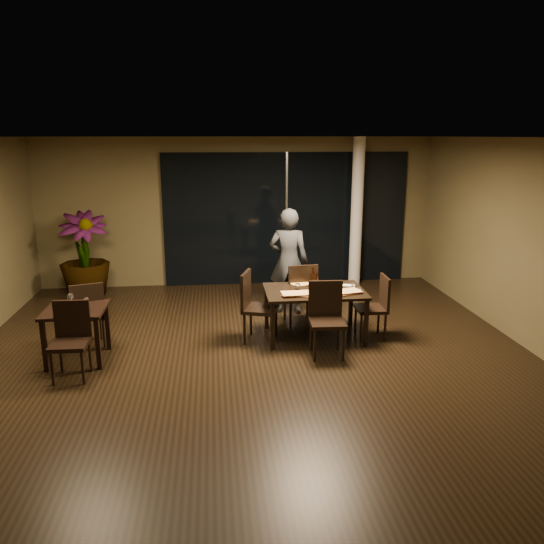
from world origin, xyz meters
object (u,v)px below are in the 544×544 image
(chair_main_near, at_px, (326,315))
(potted_plant, at_px, (84,255))
(side_table, at_px, (76,317))
(chair_main_right, at_px, (377,304))
(chair_side_near, at_px, (71,336))
(chair_main_left, at_px, (254,303))
(bottle_c, at_px, (313,277))
(main_table, at_px, (315,295))
(chair_side_far, at_px, (88,311))
(chair_main_far, at_px, (301,291))
(bottle_a, at_px, (314,280))
(diner, at_px, (289,261))
(bottle_b, at_px, (316,281))

(chair_main_near, distance_m, potted_plant, 5.16)
(potted_plant, bearing_deg, side_table, -79.75)
(chair_main_right, height_order, chair_side_near, chair_side_near)
(chair_main_left, xyz_separation_m, chair_main_right, (1.86, -0.08, -0.05))
(side_table, height_order, chair_side_near, chair_side_near)
(chair_main_left, xyz_separation_m, chair_side_near, (-2.42, -0.96, -0.04))
(chair_main_near, relative_size, potted_plant, 0.64)
(chair_main_near, height_order, bottle_c, bottle_c)
(chair_main_near, bearing_deg, side_table, -179.60)
(main_table, bearing_deg, chair_side_near, -163.39)
(main_table, xyz_separation_m, chair_side_far, (-3.34, -0.06, -0.12))
(chair_main_left, bearing_deg, side_table, 118.22)
(chair_main_right, distance_m, bottle_c, 1.05)
(chair_main_far, xyz_separation_m, chair_main_right, (1.06, -0.66, -0.04))
(side_table, distance_m, chair_side_far, 0.45)
(bottle_a, bearing_deg, potted_plant, 147.07)
(chair_side_near, height_order, potted_plant, potted_plant)
(chair_side_near, bearing_deg, side_table, 97.39)
(potted_plant, bearing_deg, chair_side_near, -80.33)
(diner, xyz_separation_m, potted_plant, (-3.73, 1.39, -0.10))
(side_table, height_order, chair_main_near, chair_main_near)
(side_table, relative_size, chair_main_near, 0.77)
(chair_side_near, xyz_separation_m, bottle_b, (3.38, 1.03, 0.33))
(chair_main_left, distance_m, chair_side_near, 2.61)
(side_table, xyz_separation_m, chair_main_far, (3.28, 1.03, -0.04))
(main_table, height_order, chair_side_near, chair_side_near)
(chair_side_near, xyz_separation_m, potted_plant, (-0.61, 3.59, 0.27))
(chair_main_far, height_order, potted_plant, potted_plant)
(chair_main_far, distance_m, chair_main_right, 1.25)
(chair_main_right, distance_m, bottle_a, 1.03)
(main_table, bearing_deg, bottle_c, 93.13)
(chair_side_near, bearing_deg, chair_main_left, 22.89)
(chair_main_left, height_order, chair_side_far, chair_main_left)
(chair_main_far, relative_size, chair_main_left, 0.98)
(bottle_b, bearing_deg, diner, 102.57)
(potted_plant, xyz_separation_m, bottle_a, (3.95, -2.56, 0.08))
(main_table, relative_size, bottle_a, 5.03)
(side_table, bearing_deg, chair_main_far, 17.51)
(chair_main_near, height_order, chair_side_far, chair_main_near)
(bottle_a, distance_m, bottle_b, 0.05)
(chair_main_right, xyz_separation_m, chair_side_near, (-4.29, -0.88, 0.01))
(main_table, xyz_separation_m, potted_plant, (-3.96, 2.59, 0.14))
(chair_main_far, bearing_deg, chair_main_near, 91.86)
(chair_main_far, bearing_deg, chair_main_left, 29.74)
(chair_main_near, relative_size, chair_main_right, 1.08)
(chair_main_right, relative_size, chair_side_near, 0.98)
(chair_main_far, distance_m, potted_plant, 4.36)
(main_table, distance_m, potted_plant, 4.73)
(chair_main_near, bearing_deg, chair_main_far, 100.81)
(bottle_c, bearing_deg, potted_plant, 148.23)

